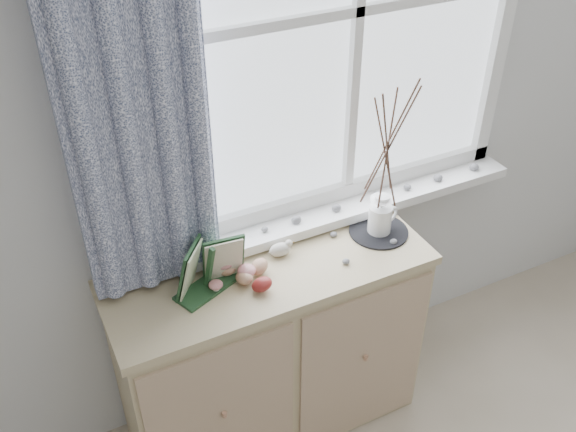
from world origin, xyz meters
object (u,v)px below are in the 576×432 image
object	(u,v)px
sideboard	(272,350)
botanical_book	(211,270)
twig_pitcher	(388,144)
toadstool_cluster	(227,265)

from	to	relation	value
sideboard	botanical_book	xyz separation A→B (m)	(-0.23, -0.02, 0.53)
botanical_book	twig_pitcher	xyz separation A→B (m)	(0.70, 0.03, 0.29)
sideboard	toadstool_cluster	size ratio (longest dim) A/B	6.76
sideboard	toadstool_cluster	bearing A→B (deg)	168.39
botanical_book	twig_pitcher	bearing A→B (deg)	-19.65
twig_pitcher	toadstool_cluster	bearing A→B (deg)	165.64
botanical_book	sideboard	bearing A→B (deg)	-16.68
sideboard	twig_pitcher	bearing A→B (deg)	1.42
botanical_book	twig_pitcher	distance (m)	0.76
sideboard	toadstool_cluster	distance (m)	0.50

